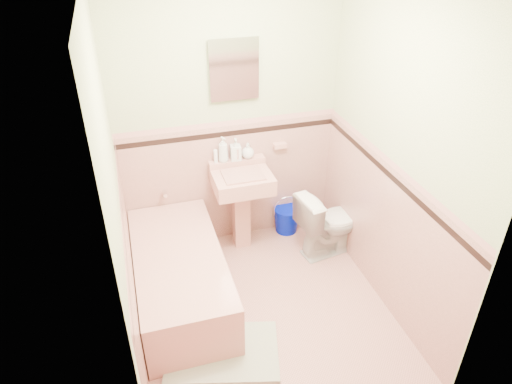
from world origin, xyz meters
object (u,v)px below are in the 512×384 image
object	(u,v)px
soap_bottle_right	(248,151)
bucket	(287,219)
sink	(243,212)
medicine_cabinet	(234,69)
soap_bottle_left	(223,149)
soap_bottle_mid	(236,149)
bathtub	(180,278)
toilet	(330,222)
shoe	(207,345)

from	to	relation	value
soap_bottle_right	bucket	world-z (taller)	soap_bottle_right
sink	medicine_cabinet	distance (m)	1.31
bucket	soap_bottle_left	bearing A→B (deg)	176.52
soap_bottle_mid	bathtub	bearing A→B (deg)	-133.40
soap_bottle_right	sink	bearing A→B (deg)	-120.31
bucket	soap_bottle_mid	bearing A→B (deg)	175.73
medicine_cabinet	soap_bottle_left	size ratio (longest dim) A/B	2.04
toilet	soap_bottle_right	bearing A→B (deg)	46.10
soap_bottle_right	soap_bottle_mid	bearing A→B (deg)	180.00
bathtub	sink	world-z (taller)	sink
sink	soap_bottle_mid	bearing A→B (deg)	92.75
sink	shoe	xyz separation A→B (m)	(-0.58, -1.14, -0.35)
medicine_cabinet	soap_bottle_mid	distance (m)	0.72
sink	medicine_cabinet	world-z (taller)	medicine_cabinet
soap_bottle_left	shoe	world-z (taller)	soap_bottle_left
soap_bottle_left	soap_bottle_right	world-z (taller)	soap_bottle_left
sink	soap_bottle_left	world-z (taller)	soap_bottle_left
sink	shoe	distance (m)	1.33
toilet	sink	bearing A→B (deg)	60.74
bathtub	soap_bottle_right	bearing A→B (deg)	42.12
medicine_cabinet	shoe	world-z (taller)	medicine_cabinet
bathtub	bucket	xyz separation A→B (m)	(1.18, 0.67, -0.09)
bathtub	soap_bottle_mid	distance (m)	1.23
sink	medicine_cabinet	size ratio (longest dim) A/B	1.71
soap_bottle_left	soap_bottle_mid	distance (m)	0.12
bathtub	bucket	bearing A→B (deg)	29.77
medicine_cabinet	soap_bottle_left	bearing A→B (deg)	-166.48
sink	soap_bottle_mid	xyz separation A→B (m)	(-0.01, 0.18, 0.57)
bucket	toilet	bearing A→B (deg)	-56.51
bucket	soap_bottle_right	bearing A→B (deg)	174.49
soap_bottle_right	soap_bottle_left	bearing A→B (deg)	180.00
medicine_cabinet	toilet	bearing A→B (deg)	-32.25
bathtub	soap_bottle_right	size ratio (longest dim) A/B	10.18
soap_bottle_left	sink	bearing A→B (deg)	-55.28
soap_bottle_left	soap_bottle_right	size ratio (longest dim) A/B	1.60
medicine_cabinet	bucket	xyz separation A→B (m)	(0.50, -0.07, -1.57)
bathtub	medicine_cabinet	size ratio (longest dim) A/B	3.12
sink	shoe	world-z (taller)	sink
sink	bathtub	bearing A→B (deg)	-142.07
soap_bottle_left	soap_bottle_mid	bearing A→B (deg)	0.00
medicine_cabinet	bathtub	bearing A→B (deg)	-132.58
medicine_cabinet	toilet	distance (m)	1.65
sink	bucket	world-z (taller)	sink
bathtub	soap_bottle_right	xyz separation A→B (m)	(0.79, 0.71, 0.72)
sink	toilet	bearing A→B (deg)	-19.78
medicine_cabinet	toilet	xyz separation A→B (m)	(0.77, -0.49, -1.37)
soap_bottle_mid	toilet	bearing A→B (deg)	-30.36
bathtub	toilet	xyz separation A→B (m)	(1.45, 0.25, 0.10)
bathtub	soap_bottle_mid	xyz separation A→B (m)	(0.67, 0.71, 0.75)
medicine_cabinet	soap_bottle_right	xyz separation A→B (m)	(0.11, -0.03, -0.75)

